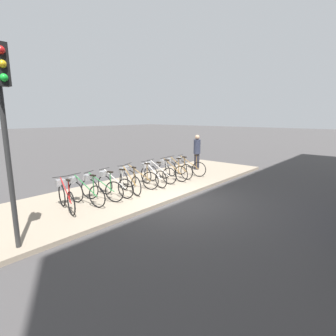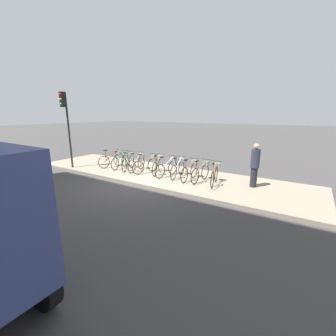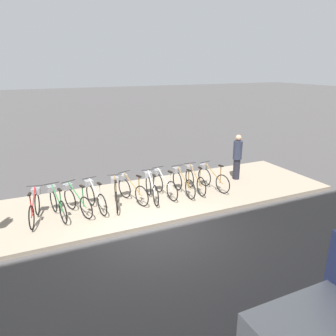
{
  "view_description": "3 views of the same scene",
  "coord_description": "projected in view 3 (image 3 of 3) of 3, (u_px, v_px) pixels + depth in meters",
  "views": [
    {
      "loc": [
        -6.51,
        -5.3,
        2.8
      ],
      "look_at": [
        1.31,
        1.43,
        0.75
      ],
      "focal_mm": 28.0,
      "sensor_mm": 36.0,
      "label": 1
    },
    {
      "loc": [
        6.18,
        -6.97,
        3.02
      ],
      "look_at": [
        1.17,
        0.89,
        0.74
      ],
      "focal_mm": 24.0,
      "sensor_mm": 36.0,
      "label": 2
    },
    {
      "loc": [
        -3.12,
        -7.69,
        4.41
      ],
      "look_at": [
        1.13,
        1.41,
        1.23
      ],
      "focal_mm": 35.0,
      "sensor_mm": 36.0,
      "label": 3
    }
  ],
  "objects": [
    {
      "name": "parked_bicycle_7",
      "position": [
        163.0,
        183.0,
        11.11
      ],
      "size": [
        0.46,
        1.6,
        0.99
      ],
      "color": "black",
      "rests_on": "sidewalk"
    },
    {
      "name": "parked_bicycle_4",
      "position": [
        116.0,
        193.0,
        10.29
      ],
      "size": [
        0.54,
        1.57,
        0.99
      ],
      "color": "black",
      "rests_on": "sidewalk"
    },
    {
      "name": "parked_bicycle_2",
      "position": [
        76.0,
        199.0,
        9.79
      ],
      "size": [
        0.67,
        1.52,
        0.99
      ],
      "color": "black",
      "rests_on": "sidewalk"
    },
    {
      "name": "parked_bicycle_10",
      "position": [
        212.0,
        177.0,
        11.72
      ],
      "size": [
        0.5,
        1.58,
        0.99
      ],
      "color": "black",
      "rests_on": "sidewalk"
    },
    {
      "name": "parked_bicycle_8",
      "position": [
        182.0,
        181.0,
        11.29
      ],
      "size": [
        0.46,
        1.61,
        0.99
      ],
      "color": "black",
      "rests_on": "sidewalk"
    },
    {
      "name": "parked_bicycle_9",
      "position": [
        194.0,
        179.0,
        11.55
      ],
      "size": [
        0.46,
        1.61,
        0.99
      ],
      "color": "black",
      "rests_on": "sidewalk"
    },
    {
      "name": "parked_bicycle_0",
      "position": [
        35.0,
        206.0,
        9.33
      ],
      "size": [
        0.53,
        1.58,
        0.99
      ],
      "color": "black",
      "rests_on": "sidewalk"
    },
    {
      "name": "pedestrian",
      "position": [
        237.0,
        156.0,
        12.59
      ],
      "size": [
        0.34,
        0.34,
        1.76
      ],
      "color": "#23232D",
      "rests_on": "sidewalk"
    },
    {
      "name": "parked_bicycle_6",
      "position": [
        151.0,
        187.0,
        10.8
      ],
      "size": [
        0.46,
        1.6,
        0.99
      ],
      "color": "black",
      "rests_on": "sidewalk"
    },
    {
      "name": "parked_bicycle_3",
      "position": [
        95.0,
        196.0,
        10.06
      ],
      "size": [
        0.46,
        1.6,
        0.99
      ],
      "color": "black",
      "rests_on": "sidewalk"
    },
    {
      "name": "ground_plane",
      "position": [
        153.0,
        228.0,
        9.23
      ],
      "size": [
        120.0,
        120.0,
        0.0
      ],
      "primitive_type": "plane",
      "color": "#423F3F"
    },
    {
      "name": "parked_bicycle_1",
      "position": [
        57.0,
        202.0,
        9.58
      ],
      "size": [
        0.46,
        1.59,
        0.99
      ],
      "color": "black",
      "rests_on": "sidewalk"
    },
    {
      "name": "parked_bicycle_5",
      "position": [
        131.0,
        188.0,
        10.65
      ],
      "size": [
        0.62,
        1.54,
        0.99
      ],
      "color": "black",
      "rests_on": "sidewalk"
    },
    {
      "name": "sidewalk",
      "position": [
        132.0,
        202.0,
        10.82
      ],
      "size": [
        14.23,
        3.72,
        0.12
      ],
      "color": "gray",
      "rests_on": "ground_plane"
    }
  ]
}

